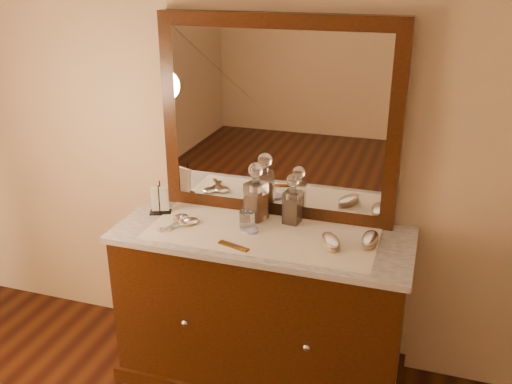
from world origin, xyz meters
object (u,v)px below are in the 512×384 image
(dresser_cabinet, at_px, (262,309))
(decanter_right, at_px, (292,204))
(pin_dish, at_px, (250,230))
(comb, at_px, (234,246))
(hand_mirror_inner, at_px, (185,222))
(hand_mirror_outer, at_px, (179,219))
(napkin_rack, at_px, (160,201))
(decanter_left, at_px, (256,198))
(brush_near, at_px, (331,242))
(mirror_frame, at_px, (278,119))
(brush_far, at_px, (370,240))

(dresser_cabinet, height_order, decanter_right, decanter_right)
(dresser_cabinet, relative_size, pin_dish, 16.59)
(comb, relative_size, hand_mirror_inner, 0.74)
(comb, distance_m, hand_mirror_outer, 0.40)
(pin_dish, distance_m, napkin_rack, 0.52)
(decanter_left, bearing_deg, decanter_right, 5.54)
(hand_mirror_inner, bearing_deg, hand_mirror_outer, 148.58)
(brush_near, bearing_deg, dresser_cabinet, 171.66)
(dresser_cabinet, bearing_deg, hand_mirror_outer, -178.79)
(mirror_frame, bearing_deg, brush_near, -40.72)
(brush_near, distance_m, hand_mirror_outer, 0.78)
(brush_near, distance_m, hand_mirror_inner, 0.73)
(mirror_frame, relative_size, napkin_rack, 7.22)
(mirror_frame, xyz_separation_m, decanter_right, (0.11, -0.10, -0.40))
(comb, bearing_deg, decanter_left, 105.55)
(pin_dish, relative_size, napkin_rack, 0.51)
(napkin_rack, xyz_separation_m, brush_far, (1.09, -0.03, -0.04))
(decanter_left, bearing_deg, hand_mirror_inner, -152.21)
(comb, bearing_deg, hand_mirror_outer, 169.41)
(pin_dish, xyz_separation_m, brush_far, (0.57, 0.05, 0.02))
(napkin_rack, bearing_deg, brush_near, -6.67)
(comb, relative_size, hand_mirror_outer, 0.78)
(dresser_cabinet, xyz_separation_m, hand_mirror_outer, (-0.44, -0.01, 0.45))
(mirror_frame, height_order, hand_mirror_inner, mirror_frame)
(comb, xyz_separation_m, napkin_rack, (-0.50, 0.25, 0.06))
(comb, bearing_deg, pin_dish, 99.58)
(hand_mirror_outer, bearing_deg, comb, -26.83)
(mirror_frame, height_order, pin_dish, mirror_frame)
(napkin_rack, distance_m, brush_near, 0.92)
(comb, height_order, decanter_right, decanter_right)
(decanter_left, bearing_deg, brush_near, -23.13)
(dresser_cabinet, xyz_separation_m, pin_dish, (-0.06, -0.02, 0.45))
(hand_mirror_outer, bearing_deg, brush_near, -3.01)
(hand_mirror_inner, bearing_deg, brush_far, 4.25)
(napkin_rack, relative_size, decanter_right, 0.65)
(brush_near, distance_m, brush_far, 0.19)
(dresser_cabinet, relative_size, hand_mirror_inner, 6.52)
(pin_dish, distance_m, decanter_left, 0.18)
(pin_dish, relative_size, brush_far, 0.50)
(mirror_frame, height_order, decanter_right, mirror_frame)
(dresser_cabinet, distance_m, mirror_frame, 0.97)
(comb, relative_size, napkin_rack, 0.96)
(dresser_cabinet, relative_size, brush_near, 7.77)
(mirror_frame, distance_m, comb, 0.66)
(pin_dish, distance_m, hand_mirror_outer, 0.38)
(mirror_frame, xyz_separation_m, comb, (-0.08, -0.44, -0.49))
(comb, distance_m, brush_far, 0.63)
(napkin_rack, bearing_deg, decanter_right, 7.40)
(decanter_right, bearing_deg, brush_near, -40.11)
(hand_mirror_inner, bearing_deg, mirror_frame, 35.99)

